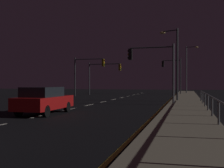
% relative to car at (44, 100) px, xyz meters
% --- Properties ---
extents(ground_plane, '(112.00, 112.00, 0.00)m').
position_rel_car_xyz_m(ground_plane, '(0.25, 7.58, -0.82)').
color(ground_plane, black).
rests_on(ground_plane, ground).
extents(sidewalk_right, '(2.88, 77.00, 0.14)m').
position_rel_car_xyz_m(sidewalk_right, '(7.94, 7.58, -0.75)').
color(sidewalk_right, gray).
rests_on(sidewalk_right, ground).
extents(lane_markings_center, '(0.14, 50.00, 0.01)m').
position_rel_car_xyz_m(lane_markings_center, '(0.25, 11.08, -0.82)').
color(lane_markings_center, silver).
rests_on(lane_markings_center, ground).
extents(lane_edge_line, '(0.14, 53.00, 0.01)m').
position_rel_car_xyz_m(lane_edge_line, '(6.25, 12.58, -0.82)').
color(lane_edge_line, gold).
rests_on(lane_edge_line, ground).
extents(car, '(1.87, 4.42, 1.57)m').
position_rel_car_xyz_m(car, '(0.00, 0.00, 0.00)').
color(car, '#B71414').
rests_on(car, ground).
extents(traffic_light_far_center, '(3.00, 0.47, 5.42)m').
position_rel_car_xyz_m(traffic_light_far_center, '(5.82, 30.00, 3.09)').
color(traffic_light_far_center, '#38383D').
rests_on(traffic_light_far_center, sidewalk_right).
extents(traffic_light_near_right, '(4.34, 0.35, 5.25)m').
position_rel_car_xyz_m(traffic_light_near_right, '(-4.79, 20.95, 2.90)').
color(traffic_light_near_right, '#2D3033').
rests_on(traffic_light_near_right, ground).
extents(traffic_light_far_left, '(3.94, 0.35, 4.89)m').
position_rel_car_xyz_m(traffic_light_far_left, '(5.17, 8.97, 2.78)').
color(traffic_light_far_left, '#4C4C51').
rests_on(traffic_light_far_left, sidewalk_right).
extents(traffic_light_far_right, '(5.18, 0.63, 4.88)m').
position_rel_car_xyz_m(traffic_light_far_right, '(-4.03, 25.82, 2.69)').
color(traffic_light_far_right, '#38383D').
rests_on(traffic_light_far_right, ground).
extents(street_lamp_corner, '(1.96, 0.85, 7.74)m').
position_rel_car_xyz_m(street_lamp_corner, '(8.20, 33.75, 3.94)').
color(street_lamp_corner, '#4C4C51').
rests_on(street_lamp_corner, sidewalk_right).
extents(street_lamp_far_end, '(1.85, 0.91, 6.97)m').
position_rel_car_xyz_m(street_lamp_far_end, '(6.81, 13.49, 3.53)').
color(street_lamp_far_end, '#2D3033').
rests_on(street_lamp_far_end, sidewalk_right).
extents(barrier_fence, '(0.09, 24.42, 0.98)m').
position_rel_car_xyz_m(barrier_fence, '(9.23, 0.24, 0.06)').
color(barrier_fence, '#59595E').
rests_on(barrier_fence, sidewalk_right).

